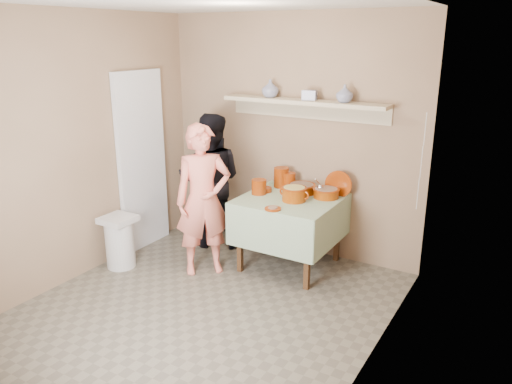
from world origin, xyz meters
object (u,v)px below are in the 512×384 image
Objects in this scene: person_cook at (203,200)px; serving_table at (290,209)px; cazuela_rice at (294,193)px; person_helper at (210,181)px; trash_bin at (120,241)px.

person_cook is 0.90m from serving_table.
cazuela_rice is at bearing -44.38° from serving_table.
cazuela_rice is at bearing 147.35° from person_helper.
person_helper reaches higher than cazuela_rice.
serving_table is 2.95× the size of cazuela_rice.
cazuela_rice is (1.14, -0.15, 0.08)m from person_helper.
person_helper is at bearing 74.74° from person_cook.
person_helper is 4.66× the size of cazuela_rice.
person_cook is 1.03m from trash_bin.
trash_bin is (-0.47, -1.00, -0.49)m from person_helper.
serving_table is at bearing 135.62° from cazuela_rice.
person_helper is 2.75× the size of trash_bin.
trash_bin is at bearing -151.92° from cazuela_rice.
serving_table is at bearing 150.59° from person_helper.
trash_bin is at bearing -148.85° from serving_table.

